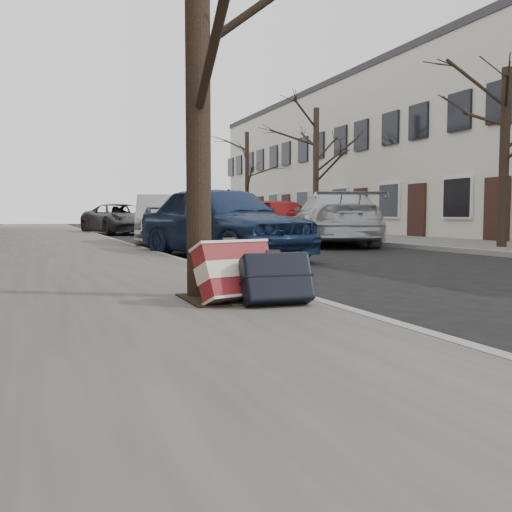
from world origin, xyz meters
name	(u,v)px	position (x,y,z in m)	size (l,w,h in m)	color
ground	(489,319)	(0.00, 0.00, 0.00)	(120.00, 120.00, 0.00)	black
near_sidewalk	(35,243)	(-3.70, 15.00, 0.06)	(5.00, 70.00, 0.12)	slate
far_sidewalk	(357,237)	(7.80, 15.00, 0.06)	(4.00, 70.00, 0.12)	slate
house_far	(455,152)	(13.15, 16.00, 3.60)	(6.70, 40.00, 7.20)	beige
dirt_patch	(230,298)	(-2.00, 1.20, 0.13)	(0.85, 0.85, 0.01)	black
street_tree	(197,7)	(-2.22, 1.46, 2.86)	(0.24, 0.24, 5.48)	black
suitcase_red	(236,272)	(-2.02, 0.96, 0.40)	(0.72, 0.20, 0.52)	maroon
suitcase_navy	(277,278)	(-1.75, 0.67, 0.36)	(0.62, 0.20, 0.44)	black
car_near_front	(222,221)	(-0.04, 7.49, 0.78)	(1.85, 4.59, 1.57)	navy
car_near_mid	(165,220)	(-0.15, 12.56, 0.76)	(1.60, 4.60, 1.51)	#ABACB3
car_near_back	(120,219)	(0.08, 23.75, 0.73)	(2.42, 5.25, 1.46)	#38383D
car_far_front	(333,219)	(4.72, 11.38, 0.79)	(2.21, 5.44, 1.58)	#B4B7BC
car_far_back	(268,218)	(4.78, 16.61, 0.79)	(1.86, 4.63, 1.58)	maroon
tree_far_a	(504,158)	(7.20, 7.18, 2.32)	(0.24, 0.24, 4.40)	black
tree_far_b	(316,172)	(7.20, 17.33, 2.71)	(0.24, 0.24, 5.18)	black
tree_far_c	(247,181)	(7.20, 25.52, 2.77)	(0.22, 0.22, 5.31)	black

